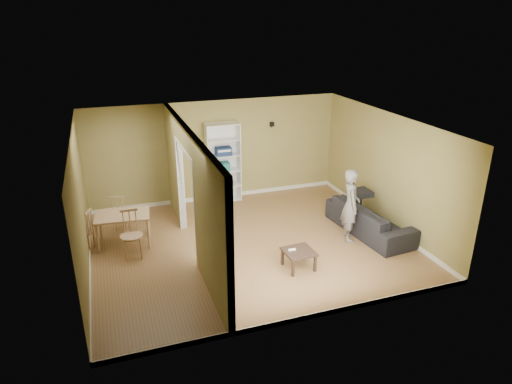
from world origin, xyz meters
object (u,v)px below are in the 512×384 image
at_px(bookshelf, 223,162).
at_px(chair_far, 120,212).
at_px(coffee_table, 299,253).
at_px(chair_near, 131,235).
at_px(dining_table, 123,218).
at_px(chair_left, 83,231).
at_px(person, 351,199).
at_px(sofa, 370,215).

distance_m(bookshelf, chair_far, 2.92).
relative_size(coffee_table, chair_near, 0.57).
distance_m(dining_table, chair_far, 0.69).
bearing_deg(chair_left, chair_near, 76.90).
height_order(person, chair_near, person).
xyz_separation_m(person, chair_left, (-5.43, 1.31, -0.49)).
relative_size(bookshelf, chair_far, 2.25).
bearing_deg(sofa, person, 96.91).
bearing_deg(dining_table, chair_left, -177.76).
distance_m(dining_table, chair_left, 0.82).
distance_m(sofa, chair_far, 5.57).
bearing_deg(chair_near, person, -7.33).
xyz_separation_m(coffee_table, dining_table, (-3.10, 2.12, 0.29)).
xyz_separation_m(sofa, chair_far, (-5.24, 1.88, 0.02)).
bearing_deg(person, chair_left, 95.18).
bearing_deg(person, bookshelf, 51.79).
distance_m(sofa, dining_table, 5.36).
bearing_deg(dining_table, bookshelf, 32.99).
relative_size(bookshelf, dining_table, 1.87).
bearing_deg(chair_far, person, 172.40).
distance_m(person, chair_far, 5.09).
distance_m(person, coffee_table, 1.82).
distance_m(bookshelf, coffee_table, 3.93).
height_order(coffee_table, chair_left, chair_left).
distance_m(person, dining_table, 4.83).
height_order(dining_table, chair_near, chair_near).
distance_m(bookshelf, chair_left, 3.90).
xyz_separation_m(sofa, bookshelf, (-2.58, 2.93, 0.60)).
relative_size(dining_table, chair_far, 1.21).
distance_m(coffee_table, chair_near, 3.34).
distance_m(person, chair_left, 5.61).
bearing_deg(coffee_table, person, 26.82).
bearing_deg(chair_near, chair_left, 149.44).
xyz_separation_m(dining_table, chair_far, (-0.02, 0.67, -0.15)).
bearing_deg(chair_left, sofa, 98.20).
bearing_deg(coffee_table, dining_table, 145.64).
bearing_deg(sofa, coffee_table, 107.65).
distance_m(sofa, bookshelf, 3.95).
xyz_separation_m(sofa, chair_left, (-6.02, 1.18, 0.02)).
height_order(person, chair_far, person).
xyz_separation_m(chair_left, chair_near, (0.92, -0.58, 0.04)).
height_order(person, bookshelf, bookshelf).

